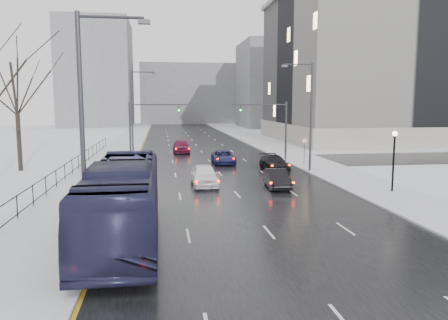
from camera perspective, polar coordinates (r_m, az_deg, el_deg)
name	(u,v)px	position (r m, az deg, el deg)	size (l,w,h in m)	color
road	(200,150)	(59.02, -3.13, 1.29)	(16.00, 150.00, 0.04)	black
cross_road	(210,162)	(47.17, -1.83, -0.28)	(130.00, 10.00, 0.04)	black
sidewalk_left	(121,151)	(59.02, -13.34, 1.16)	(5.00, 150.00, 0.16)	silver
sidewalk_right	(276,149)	(60.85, 6.77, 1.49)	(5.00, 150.00, 0.16)	silver
park_strip	(45,152)	(60.62, -22.32, 0.94)	(14.00, 150.00, 0.12)	white
tree_park_e	(21,172)	(44.84, -24.99, -1.42)	(9.45, 9.45, 13.50)	black
iron_fence	(37,190)	(30.00, -23.18, -3.68)	(0.06, 70.00, 1.30)	black
streetlight_r_mid	(309,111)	(40.71, 11.01, 6.26)	(2.95, 0.25, 10.00)	#2D2D33
streetlight_l_near	(88,122)	(18.69, -17.39, 4.72)	(2.95, 0.25, 10.00)	#2D2D33
streetlight_l_far	(134,110)	(50.53, -11.67, 6.46)	(2.95, 0.25, 10.00)	#2D2D33
lamppost_r_mid	(394,152)	(32.92, 21.32, 0.95)	(0.36, 0.36, 4.28)	black
mast_signal_right	(277,124)	(48.16, 6.88, 4.72)	(6.10, 0.33, 6.50)	#2D2D33
mast_signal_left	(140,125)	(46.54, -10.87, 4.54)	(6.10, 0.33, 6.50)	#2D2D33
no_uturn_sign	(305,143)	(45.01, 10.47, 2.15)	(0.60, 0.06, 2.70)	#2D2D33
civic_building	(398,74)	(81.25, 21.81, 10.38)	(41.00, 31.00, 24.80)	gray
bldg_far_right	(287,85)	(118.29, 8.18, 9.67)	(24.00, 20.00, 22.00)	slate
bldg_far_left	(97,74)	(124.81, -16.25, 10.72)	(18.00, 22.00, 28.00)	slate
bldg_far_center	(190,94)	(138.77, -4.49, 8.57)	(30.00, 18.00, 18.00)	slate
bus	(124,200)	(21.05, -12.97, -5.13)	(3.09, 13.21, 3.68)	#222343
sedan_center_near	(204,175)	(33.66, -2.60, -1.99)	(1.94, 4.83, 1.65)	white
sedan_right_near	(277,179)	(33.01, 6.93, -2.43)	(1.49, 4.28, 1.41)	black
sedan_right_cross	(223,157)	(45.73, -0.07, 0.37)	(2.26, 4.90, 1.36)	#1B1C51
sedan_right_far	(274,163)	(41.53, 6.58, -0.37)	(1.99, 4.89, 1.42)	black
sedan_center_far	(181,146)	(55.98, -5.61, 1.82)	(2.01, 5.00, 1.70)	maroon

